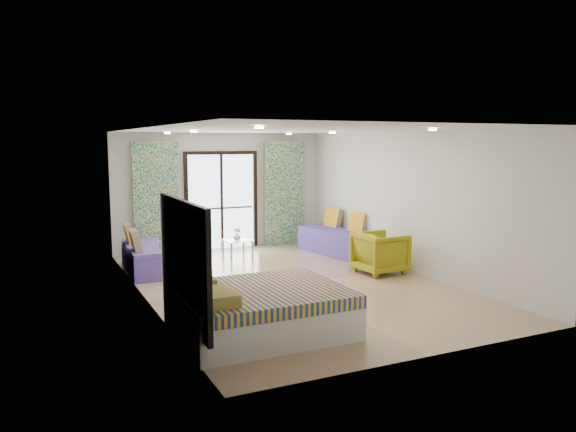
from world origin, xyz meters
name	(u,v)px	position (x,y,z in m)	size (l,w,h in m)	color
floor	(290,284)	(0.00, 0.00, 0.00)	(5.00, 7.50, 0.01)	#9B7D5C
ceiling	(290,129)	(0.00, 0.00, 2.70)	(5.00, 7.50, 0.01)	silver
wall_back	(221,191)	(0.00, 3.75, 1.35)	(5.00, 0.01, 2.70)	silver
wall_front	(432,243)	(0.00, -3.75, 1.35)	(5.00, 0.01, 2.70)	silver
wall_left	(144,216)	(-2.50, 0.00, 1.35)	(0.01, 7.50, 2.70)	silver
wall_right	(407,202)	(2.50, 0.00, 1.35)	(0.01, 7.50, 2.70)	silver
balcony_door	(221,195)	(0.00, 3.72, 1.26)	(1.76, 0.08, 2.28)	black
balcony_rail	(222,208)	(0.00, 3.73, 0.95)	(1.52, 0.03, 0.04)	#595451
curtain_left	(156,199)	(-1.55, 3.57, 1.25)	(1.00, 0.10, 2.50)	silver
curtain_right	(284,193)	(1.55, 3.57, 1.25)	(1.00, 0.10, 2.50)	silver
downlight_a	(259,128)	(-1.40, -2.00, 2.67)	(0.12, 0.12, 0.02)	#FFE0B2
downlight_b	(433,130)	(1.40, -2.00, 2.67)	(0.12, 0.12, 0.02)	#FFE0B2
downlight_c	(194,132)	(-1.40, 1.00, 2.67)	(0.12, 0.12, 0.02)	#FFE0B2
downlight_d	(332,133)	(1.40, 1.00, 2.67)	(0.12, 0.12, 0.02)	#FFE0B2
downlight_e	(167,133)	(-1.40, 3.00, 2.67)	(0.12, 0.12, 0.02)	#FFE0B2
downlight_f	(289,134)	(1.40, 3.00, 2.67)	(0.12, 0.12, 0.02)	#FFE0B2
headboard	(184,261)	(-2.46, -2.14, 1.05)	(0.06, 2.10, 1.50)	black
switch_plate	(160,244)	(-2.47, -0.89, 1.05)	(0.02, 0.10, 0.10)	silver
bed	(259,310)	(-1.48, -2.14, 0.31)	(2.15, 1.76, 0.74)	silver
daybed_left	(146,257)	(-2.12, 2.04, 0.28)	(0.79, 1.87, 0.91)	#52419B
daybed_right	(336,240)	(2.12, 2.03, 0.30)	(0.99, 2.02, 0.96)	#52419B
coffee_table	(238,242)	(-0.02, 2.62, 0.33)	(0.58, 0.58, 0.64)	silver
vase	(237,236)	(-0.03, 2.62, 0.45)	(0.17, 0.17, 0.17)	white
armchair	(380,251)	(1.91, 0.02, 0.43)	(0.84, 0.79, 0.86)	#948F13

